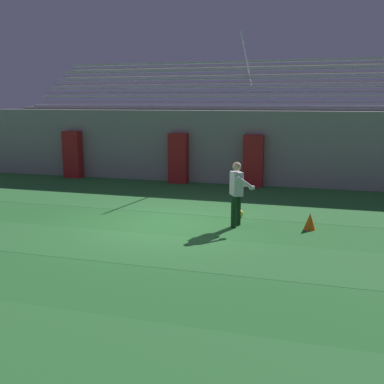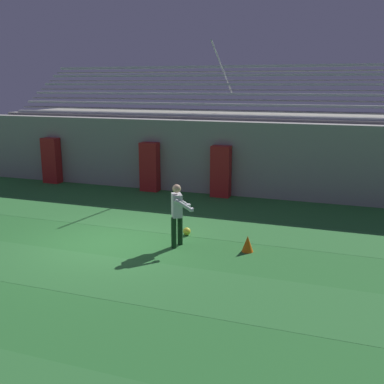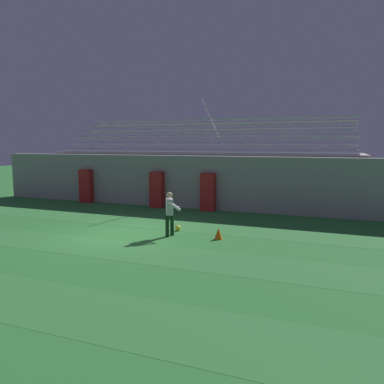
{
  "view_description": "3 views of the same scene",
  "coord_description": "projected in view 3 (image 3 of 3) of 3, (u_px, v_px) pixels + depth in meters",
  "views": [
    {
      "loc": [
        3.79,
        -10.64,
        3.18
      ],
      "look_at": [
        0.68,
        0.32,
        0.85
      ],
      "focal_mm": 42.0,
      "sensor_mm": 36.0,
      "label": 1
    },
    {
      "loc": [
        5.89,
        -10.05,
        4.18
      ],
      "look_at": [
        1.9,
        1.39,
        1.25
      ],
      "focal_mm": 42.0,
      "sensor_mm": 36.0,
      "label": 2
    },
    {
      "loc": [
        7.57,
        -12.1,
        3.48
      ],
      "look_at": [
        2.5,
        0.99,
        1.63
      ],
      "focal_mm": 35.0,
      "sensor_mm": 36.0,
      "label": 3
    }
  ],
  "objects": [
    {
      "name": "padding_pillar_gate_right",
      "position": [
        208.0,
        192.0,
        19.2
      ],
      "size": [
        0.73,
        0.44,
        1.93
      ],
      "primitive_type": "cube",
      "color": "#B21E1E",
      "rests_on": "ground"
    },
    {
      "name": "turf_stripe_far",
      "position": [
        149.0,
        223.0,
        16.43
      ],
      "size": [
        28.0,
        2.06,
        0.01
      ],
      "primitive_type": "cube",
      "color": "#337A38",
      "rests_on": "ground"
    },
    {
      "name": "padding_pillar_far_left",
      "position": [
        86.0,
        186.0,
        21.9
      ],
      "size": [
        0.73,
        0.44,
        1.93
      ],
      "primitive_type": "cube",
      "color": "#B21E1E",
      "rests_on": "ground"
    },
    {
      "name": "soccer_ball",
      "position": [
        178.0,
        228.0,
        14.91
      ],
      "size": [
        0.22,
        0.22,
        0.22
      ],
      "primitive_type": "sphere",
      "color": "yellow",
      "rests_on": "ground"
    },
    {
      "name": "back_wall",
      "position": [
        186.0,
        182.0,
        20.18
      ],
      "size": [
        24.0,
        0.6,
        2.8
      ],
      "primitive_type": "cube",
      "color": "#999691",
      "rests_on": "ground"
    },
    {
      "name": "bleacher_stand",
      "position": [
        202.0,
        176.0,
        22.65
      ],
      "size": [
        18.0,
        4.75,
        5.83
      ],
      "color": "#999691",
      "rests_on": "ground"
    },
    {
      "name": "ground_plane",
      "position": [
        122.0,
        234.0,
        14.35
      ],
      "size": [
        80.0,
        80.0,
        0.0
      ],
      "primitive_type": "plane",
      "color": "#2D7533"
    },
    {
      "name": "padding_pillar_gate_left",
      "position": [
        157.0,
        190.0,
        20.25
      ],
      "size": [
        0.73,
        0.44,
        1.93
      ],
      "primitive_type": "cube",
      "color": "#B21E1E",
      "rests_on": "ground"
    },
    {
      "name": "turf_stripe_mid",
      "position": [
        92.0,
        247.0,
        12.62
      ],
      "size": [
        28.0,
        2.06,
        0.01
      ],
      "primitive_type": "cube",
      "color": "#337A38",
      "rests_on": "ground"
    },
    {
      "name": "traffic_cone",
      "position": [
        218.0,
        234.0,
        13.57
      ],
      "size": [
        0.3,
        0.3,
        0.42
      ],
      "primitive_type": "cone",
      "color": "orange",
      "rests_on": "ground"
    },
    {
      "name": "goalkeeper",
      "position": [
        170.0,
        211.0,
        13.93
      ],
      "size": [
        0.7,
        0.73,
        1.67
      ],
      "color": "#143319",
      "rests_on": "ground"
    }
  ]
}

